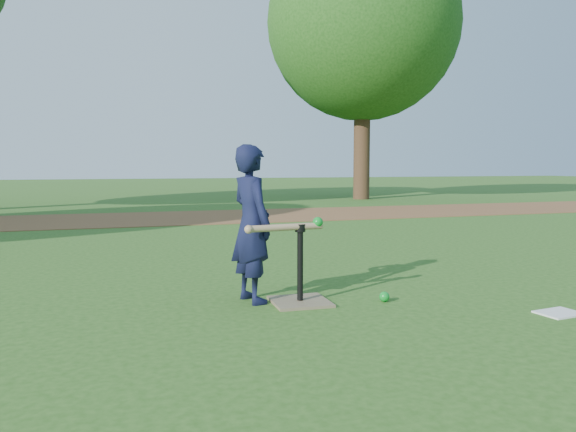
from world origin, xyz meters
name	(u,v)px	position (x,y,z in m)	size (l,w,h in m)	color
ground	(263,313)	(0.00, 0.00, 0.00)	(80.00, 80.00, 0.00)	#285116
dirt_strip	(162,218)	(0.00, 7.50, 0.01)	(24.00, 3.00, 0.01)	brown
child	(252,224)	(0.01, 0.37, 0.61)	(0.45, 0.29, 1.22)	black
wiffle_ball_ground	(384,297)	(0.99, 0.04, 0.04)	(0.08, 0.08, 0.08)	#0C8823
clipboard	(559,313)	(2.02, -0.67, 0.01)	(0.30, 0.23, 0.01)	silver
batting_tee	(300,289)	(0.35, 0.20, 0.11)	(0.45, 0.45, 0.61)	#76654B
swing_action	(289,226)	(0.25, 0.18, 0.60)	(0.64, 0.14, 0.10)	tan
tree_right	(363,24)	(6.50, 12.00, 5.29)	(5.80, 5.80, 8.21)	#382316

